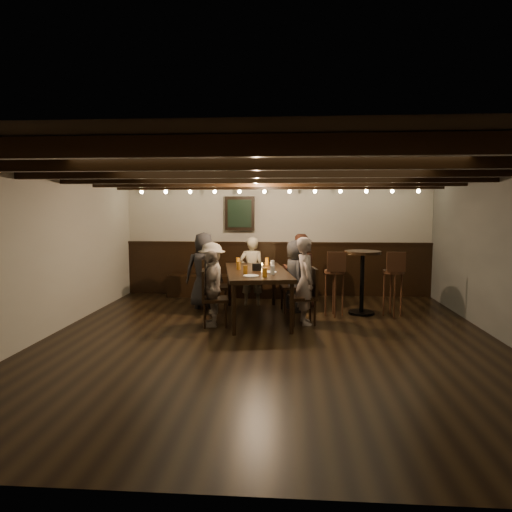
# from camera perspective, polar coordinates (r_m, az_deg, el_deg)

# --- Properties ---
(room) EXTENTS (7.00, 7.00, 7.00)m
(room) POSITION_cam_1_polar(r_m,az_deg,el_deg) (8.53, 0.56, 0.70)
(room) COLOR black
(room) RESTS_ON ground
(dining_table) EXTENTS (1.33, 2.32, 0.82)m
(dining_table) POSITION_cam_1_polar(r_m,az_deg,el_deg) (7.69, 0.07, -2.27)
(dining_table) COLOR black
(dining_table) RESTS_ON floor
(chair_left_near) EXTENTS (0.51, 0.51, 0.98)m
(chair_left_near) POSITION_cam_1_polar(r_m,az_deg,el_deg) (8.18, -5.28, -5.04)
(chair_left_near) COLOR black
(chair_left_near) RESTS_ON floor
(chair_left_far) EXTENTS (0.47, 0.47, 0.90)m
(chair_left_far) POSITION_cam_1_polar(r_m,az_deg,el_deg) (7.30, -5.26, -6.58)
(chair_left_far) COLOR black
(chair_left_far) RESTS_ON floor
(chair_right_near) EXTENTS (0.50, 0.50, 0.94)m
(chair_right_near) POSITION_cam_1_polar(r_m,az_deg,el_deg) (8.30, 4.75, -4.94)
(chair_right_near) COLOR black
(chair_right_near) RESTS_ON floor
(chair_right_far) EXTENTS (0.48, 0.48, 0.91)m
(chair_right_far) POSITION_cam_1_polar(r_m,az_deg,el_deg) (7.44, 5.95, -6.32)
(chair_right_far) COLOR black
(chair_right_far) RESTS_ON floor
(person_bench_left) EXTENTS (0.76, 0.56, 1.42)m
(person_bench_left) POSITION_cam_1_polar(r_m,az_deg,el_deg) (8.56, -6.50, -1.78)
(person_bench_left) COLOR #2A292C
(person_bench_left) RESTS_ON floor
(person_bench_centre) EXTENTS (0.53, 0.39, 1.32)m
(person_bench_centre) POSITION_cam_1_polar(r_m,az_deg,el_deg) (8.74, -0.57, -1.90)
(person_bench_centre) COLOR gray
(person_bench_centre) RESTS_ON floor
(person_bench_right) EXTENTS (0.75, 0.62, 1.38)m
(person_bench_right) POSITION_cam_1_polar(r_m,az_deg,el_deg) (8.71, 5.43, -1.76)
(person_bench_right) COLOR #4F281B
(person_bench_right) RESTS_ON floor
(person_left_near) EXTENTS (0.60, 0.88, 1.27)m
(person_left_near) POSITION_cam_1_polar(r_m,az_deg,el_deg) (8.12, -5.51, -2.73)
(person_left_near) COLOR gray
(person_left_near) RESTS_ON floor
(person_left_far) EXTENTS (0.41, 0.75, 1.21)m
(person_left_far) POSITION_cam_1_polar(r_m,az_deg,el_deg) (7.24, -5.54, -4.04)
(person_left_far) COLOR gray
(person_left_far) RESTS_ON floor
(person_right_near) EXTENTS (0.51, 0.69, 1.30)m
(person_right_near) POSITION_cam_1_polar(r_m,az_deg,el_deg) (8.25, 4.98, -2.48)
(person_right_near) COLOR #252527
(person_right_near) RESTS_ON floor
(person_right_far) EXTENTS (0.42, 0.56, 1.41)m
(person_right_far) POSITION_cam_1_polar(r_m,az_deg,el_deg) (7.36, 6.22, -3.09)
(person_right_far) COLOR gray
(person_right_far) RESTS_ON floor
(pint_a) EXTENTS (0.07, 0.07, 0.14)m
(pint_a) POSITION_cam_1_polar(r_m,az_deg,el_deg) (8.34, -2.29, -0.67)
(pint_a) COLOR #BF7219
(pint_a) RESTS_ON dining_table
(pint_b) EXTENTS (0.07, 0.07, 0.14)m
(pint_b) POSITION_cam_1_polar(r_m,az_deg,el_deg) (8.34, 1.37, -0.68)
(pint_b) COLOR #BF7219
(pint_b) RESTS_ON dining_table
(pint_c) EXTENTS (0.07, 0.07, 0.14)m
(pint_c) POSITION_cam_1_polar(r_m,az_deg,el_deg) (7.75, -2.21, -1.19)
(pint_c) COLOR #BF7219
(pint_c) RESTS_ON dining_table
(pint_d) EXTENTS (0.07, 0.07, 0.14)m
(pint_d) POSITION_cam_1_polar(r_m,az_deg,el_deg) (7.90, 2.10, -1.05)
(pint_d) COLOR silver
(pint_d) RESTS_ON dining_table
(pint_e) EXTENTS (0.07, 0.07, 0.14)m
(pint_e) POSITION_cam_1_polar(r_m,az_deg,el_deg) (7.21, -1.34, -1.73)
(pint_e) COLOR #BF7219
(pint_e) RESTS_ON dining_table
(pint_f) EXTENTS (0.07, 0.07, 0.14)m
(pint_f) POSITION_cam_1_polar(r_m,az_deg,el_deg) (7.15, 2.07, -1.79)
(pint_f) COLOR silver
(pint_f) RESTS_ON dining_table
(pint_g) EXTENTS (0.07, 0.07, 0.14)m
(pint_g) POSITION_cam_1_polar(r_m,az_deg,el_deg) (6.89, 1.10, -2.09)
(pint_g) COLOR #BF7219
(pint_g) RESTS_ON dining_table
(plate_near) EXTENTS (0.24, 0.24, 0.01)m
(plate_near) POSITION_cam_1_polar(r_m,az_deg,el_deg) (6.98, -0.63, -2.50)
(plate_near) COLOR white
(plate_near) RESTS_ON dining_table
(plate_far) EXTENTS (0.24, 0.24, 0.01)m
(plate_far) POSITION_cam_1_polar(r_m,az_deg,el_deg) (7.40, 1.67, -2.01)
(plate_far) COLOR white
(plate_far) RESTS_ON dining_table
(condiment_caddy) EXTENTS (0.15, 0.10, 0.12)m
(condiment_caddy) POSITION_cam_1_polar(r_m,az_deg,el_deg) (7.62, 0.10, -1.38)
(condiment_caddy) COLOR black
(condiment_caddy) RESTS_ON dining_table
(candle) EXTENTS (0.05, 0.05, 0.05)m
(candle) POSITION_cam_1_polar(r_m,az_deg,el_deg) (7.98, 0.73, -1.30)
(candle) COLOR beige
(candle) RESTS_ON dining_table
(high_top_table) EXTENTS (0.63, 0.63, 1.12)m
(high_top_table) POSITION_cam_1_polar(r_m,az_deg,el_deg) (8.21, 13.14, -2.05)
(high_top_table) COLOR black
(high_top_table) RESTS_ON floor
(bar_stool_left) EXTENTS (0.36, 0.37, 1.13)m
(bar_stool_left) POSITION_cam_1_polar(r_m,az_deg,el_deg) (8.00, 9.77, -4.46)
(bar_stool_left) COLOR #3D2213
(bar_stool_left) RESTS_ON floor
(bar_stool_right) EXTENTS (0.36, 0.37, 1.13)m
(bar_stool_right) POSITION_cam_1_polar(r_m,az_deg,el_deg) (8.21, 16.72, -4.36)
(bar_stool_right) COLOR #3D2213
(bar_stool_right) RESTS_ON floor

